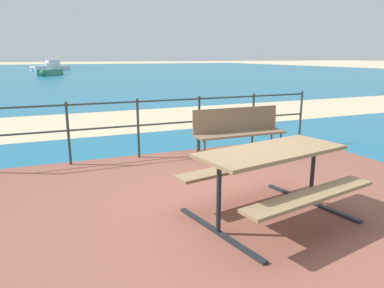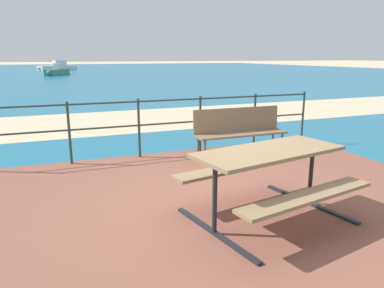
# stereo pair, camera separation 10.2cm
# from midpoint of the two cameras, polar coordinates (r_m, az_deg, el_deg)

# --- Properties ---
(ground_plane) EXTENTS (240.00, 240.00, 0.00)m
(ground_plane) POSITION_cam_midpoint_polar(r_m,az_deg,el_deg) (4.64, 6.77, -9.75)
(ground_plane) COLOR beige
(patio_paving) EXTENTS (6.40, 5.20, 0.06)m
(patio_paving) POSITION_cam_midpoint_polar(r_m,az_deg,el_deg) (4.62, 6.78, -9.41)
(patio_paving) COLOR brown
(patio_paving) RESTS_ON ground
(sea_water) EXTENTS (90.00, 90.00, 0.01)m
(sea_water) POSITION_cam_midpoint_polar(r_m,az_deg,el_deg) (43.83, -18.78, 10.65)
(sea_water) COLOR #196B8E
(sea_water) RESTS_ON ground
(beach_strip) EXTENTS (54.05, 4.66, 0.01)m
(beach_strip) POSITION_cam_midpoint_polar(r_m,az_deg,el_deg) (10.73, -9.95, 3.71)
(beach_strip) COLOR beige
(beach_strip) RESTS_ON ground
(picnic_table) EXTENTS (1.92, 1.68, 0.80)m
(picnic_table) POSITION_cam_midpoint_polar(r_m,az_deg,el_deg) (4.05, 12.69, -3.63)
(picnic_table) COLOR #8C704C
(picnic_table) RESTS_ON patio_paving
(park_bench) EXTENTS (1.71, 0.41, 0.87)m
(park_bench) POSITION_cam_midpoint_polar(r_m,az_deg,el_deg) (6.57, 7.92, 2.56)
(park_bench) COLOR #7A6047
(park_bench) RESTS_ON patio_paving
(railing_fence) EXTENTS (5.94, 0.04, 1.06)m
(railing_fence) POSITION_cam_midpoint_polar(r_m,az_deg,el_deg) (6.61, -2.99, 3.98)
(railing_fence) COLOR #2D3833
(railing_fence) RESTS_ON patio_paving
(boat_near) EXTENTS (5.26, 3.66, 1.28)m
(boat_near) POSITION_cam_midpoint_polar(r_m,az_deg,el_deg) (51.90, -20.48, 11.35)
(boat_near) COLOR silver
(boat_near) RESTS_ON sea_water
(boat_mid) EXTENTS (2.43, 3.90, 1.13)m
(boat_mid) POSITION_cam_midpoint_polar(r_m,az_deg,el_deg) (38.11, -20.52, 10.69)
(boat_mid) COLOR #338466
(boat_mid) RESTS_ON sea_water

